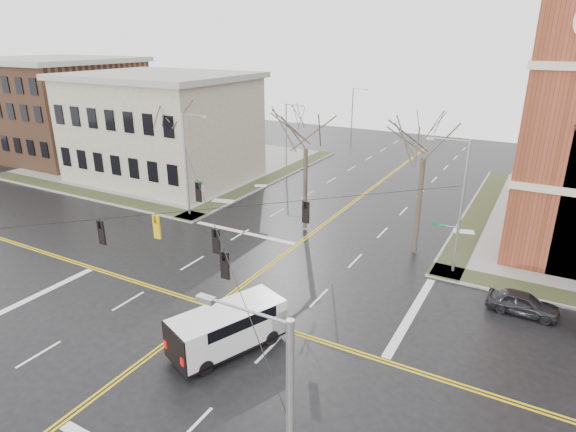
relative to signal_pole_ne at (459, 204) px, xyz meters
The scene contains 16 objects.
ground 16.88m from the signal_pole_ne, 134.55° to the right, with size 120.00×120.00×0.00m, color black.
sidewalks 16.86m from the signal_pole_ne, 134.55° to the right, with size 80.00×80.00×0.17m.
road_markings 16.88m from the signal_pole_ne, 134.55° to the right, with size 100.00×100.00×0.01m.
civic_building_a 34.39m from the signal_pole_ne, 165.69° to the left, with size 18.00×14.00×11.00m, color gray.
civic_building_b 54.36m from the signal_pole_ne, 168.86° to the left, with size 18.00×16.00×12.00m, color brown.
signal_pole_ne is the anchor object (origin of this frame).
signal_pole_nw 22.64m from the signal_pole_ne, behind, with size 2.75×0.22×9.00m.
span_wires 16.19m from the signal_pole_ne, 134.55° to the right, with size 23.02×23.02×0.03m.
traffic_signals 16.63m from the signal_pole_ne, 132.94° to the right, with size 8.21×8.26×1.30m.
streetlight_north_a 27.48m from the signal_pole_ne, 143.10° to the left, with size 2.30×0.20×8.00m.
streetlight_north_b 42.61m from the signal_pole_ne, 121.05° to the left, with size 2.30×0.20×8.00m.
cargo_van 16.70m from the signal_pole_ne, 119.66° to the right, with size 4.42×6.40×2.28m.
parked_car_a 7.20m from the signal_pole_ne, 35.11° to the right, with size 1.57×3.90×1.33m, color black.
tree_nw_far 25.83m from the signal_pole_ne, behind, with size 4.00×4.00×11.06m.
tree_nw_near 12.66m from the signal_pole_ne, behind, with size 4.00×4.00×10.03m.
tree_ne 4.53m from the signal_pole_ne, 145.89° to the left, with size 4.00×4.00×10.54m.
Camera 1 is at (15.98, -19.65, 15.13)m, focal length 30.00 mm.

